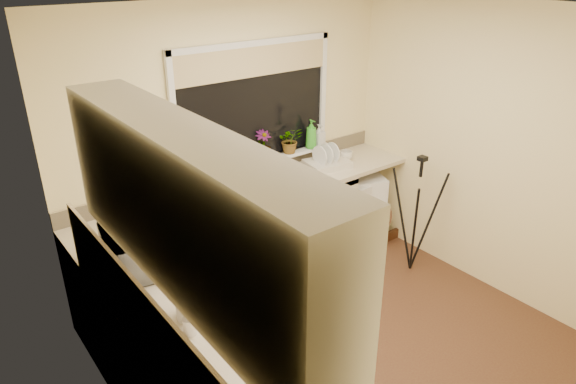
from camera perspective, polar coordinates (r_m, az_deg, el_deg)
The scene contains 30 objects.
floor at distance 4.18m, azimuth 6.45°, elevation -16.54°, with size 3.20×3.20×0.00m, color brown.
ceiling at distance 3.17m, azimuth 8.65°, elevation 19.08°, with size 3.20×3.20×0.00m, color white.
wall_back at distance 4.59m, azimuth -5.80°, elevation 5.25°, with size 3.20×3.20×0.00m, color #FFEAAA.
wall_left at distance 2.76m, azimuth -17.58°, elevation -10.12°, with size 3.00×3.00×0.00m, color #FFEAAA.
wall_right at distance 4.69m, azimuth 21.56°, elevation 4.03°, with size 3.00×3.00×0.00m, color #FFEAAA.
base_cabinet_back at distance 4.55m, azimuth -6.83°, elevation -6.11°, with size 2.55×0.60×0.86m, color silver.
worktop_back at distance 4.49m, azimuth -3.57°, elevation 0.10°, with size 3.20×0.60×0.04m, color beige.
worktop_left at distance 2.83m, azimuth -8.47°, elevation -16.86°, with size 0.60×2.40×0.04m, color beige.
upper_cabinet at distance 2.15m, azimuth -11.23°, elevation -1.89°, with size 0.28×1.90×0.70m, color silver.
splashback_left at distance 2.59m, azimuth -14.55°, elevation -15.05°, with size 0.02×2.40×0.45m, color beige.
splashback_back at distance 4.68m, azimuth -5.59°, elevation 2.27°, with size 3.20×0.02×0.14m, color beige.
window_glass at distance 4.59m, azimuth -3.73°, elevation 9.56°, with size 1.50×0.02×1.00m, color black.
window_blind at distance 4.49m, azimuth -3.68°, elevation 14.12°, with size 1.50×0.02×0.25m, color tan.
windowsill at distance 4.71m, azimuth -3.18°, elevation 3.36°, with size 1.60×0.14×0.03m, color white.
sink at distance 4.58m, azimuth -1.51°, elevation 1.11°, with size 0.82×0.46×0.03m, color tan.
faucet at distance 4.67m, azimuth -2.83°, elevation 3.01°, with size 0.03×0.03×0.24m, color silver.
washing_machine at distance 5.37m, azimuth 7.13°, elevation -1.73°, with size 0.52×0.51×0.74m, color white.
laptop at distance 4.14m, azimuth -10.07°, elevation -1.18°, with size 0.41×0.39×0.25m.
kettle at distance 2.97m, azimuth -10.83°, elevation -11.76°, with size 0.15×0.15×0.20m, color silver.
dish_rack at distance 4.95m, azimuth 4.35°, elevation 3.13°, with size 0.40×0.30×0.06m, color beige.
tripod at distance 4.89m, azimuth 13.90°, elevation -2.48°, with size 0.56×0.56×1.15m, color black, non-canonical shape.
steel_jar at distance 2.89m, azimuth -10.77°, elevation -14.30°, with size 0.07×0.07×0.10m, color silver.
microwave at distance 3.45m, azimuth -16.84°, elevation -6.29°, with size 0.48×0.32×0.26m, color silver.
plant_a at distance 4.37m, azimuth -8.80°, elevation 3.31°, with size 0.13×0.09×0.25m, color #999999.
plant_b at distance 4.48m, azimuth -6.52°, elevation 4.08°, with size 0.14×0.11×0.26m, color #999999.
plant_c at distance 4.67m, azimuth -2.78°, elevation 5.17°, with size 0.15×0.15×0.27m, color #999999.
plant_d at distance 4.83m, azimuth 0.24°, elevation 5.75°, with size 0.23×0.20×0.25m, color #999999.
soap_bottle_green at distance 4.95m, azimuth 2.57°, elevation 6.38°, with size 0.11×0.11×0.28m, color green.
soap_bottle_clear at distance 5.04m, azimuth 3.41°, elevation 6.26°, with size 0.09×0.10×0.21m, color #999999.
cup_back at distance 5.11m, azimuth 6.41°, elevation 3.97°, with size 0.13×0.13×0.10m, color silver.
Camera 1 is at (-2.25, -2.20, 2.75)m, focal length 32.31 mm.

